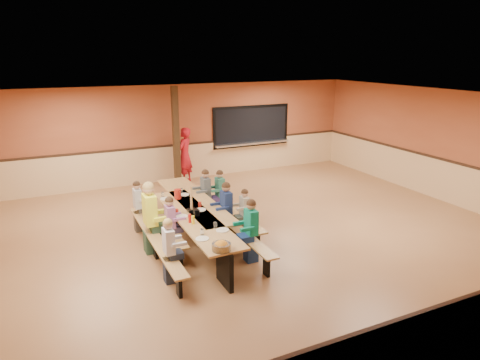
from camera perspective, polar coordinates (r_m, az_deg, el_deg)
name	(u,v)px	position (r m, az deg, el deg)	size (l,w,h in m)	color
ground	(246,236)	(9.56, 0.76, -7.54)	(12.00, 12.00, 0.00)	brown
room_envelope	(246,207)	(9.30, 0.78, -3.65)	(12.04, 10.04, 3.02)	#9C4E2D
kitchen_pass_through	(251,128)	(14.53, 1.53, 6.97)	(2.78, 0.28, 1.38)	black
structural_post	(176,137)	(13.00, -8.51, 5.71)	(0.18, 0.18, 3.00)	#301F10
cafeteria_table_main	(195,226)	(8.78, -6.06, -6.16)	(1.91, 3.70, 0.74)	#AA7C43
cafeteria_table_second	(194,208)	(9.81, -6.18, -3.68)	(1.91, 3.70, 0.74)	#AA7C43
seated_child_white_left	(169,251)	(7.63, -9.43, -9.38)	(0.36, 0.29, 1.18)	silver
seated_adult_yellow	(150,218)	(8.77, -11.87, -5.01)	(0.49, 0.40, 1.46)	#F7FF39
seated_child_grey_left	(138,207)	(9.92, -13.44, -3.48)	(0.35, 0.28, 1.16)	#BABABA
seated_child_teal_right	(251,231)	(8.25, 1.48, -6.84)	(0.39, 0.32, 1.25)	#0E8264
seated_child_navy_right	(226,211)	(9.26, -1.84, -4.15)	(0.39, 0.32, 1.26)	navy
seated_child_char_right	(206,195)	(10.37, -4.58, -1.99)	(0.38, 0.31, 1.23)	#484F52
seated_child_purple_sec	(170,226)	(8.70, -9.27, -6.04)	(0.36, 0.29, 1.18)	#975C8F
seated_child_green_sec	(220,194)	(10.44, -2.69, -1.94)	(0.36, 0.29, 1.19)	#2D725A
seated_child_tan_sec	(245,215)	(9.25, 0.62, -4.63)	(0.33, 0.27, 1.12)	#AFA28A
standing_woman	(185,155)	(13.35, -7.38, 3.27)	(0.63, 0.42, 1.74)	red
punch_pitcher	(178,194)	(9.75, -8.30, -1.86)	(0.16, 0.16, 0.22)	red
chip_bowl	(221,246)	(7.21, -2.49, -8.78)	(0.32, 0.32, 0.15)	gold
napkin_dispenser	(196,212)	(8.72, -5.84, -4.32)	(0.10, 0.14, 0.13)	black
condiment_mustard	(193,220)	(8.30, -6.27, -5.31)	(0.06, 0.06, 0.17)	yellow
condiment_ketchup	(190,218)	(8.37, -6.72, -5.11)	(0.06, 0.06, 0.17)	#B2140F
table_paddle	(192,205)	(8.91, -6.48, -3.39)	(0.16, 0.16, 0.56)	black
place_settings	(194,214)	(8.68, -6.11, -4.52)	(0.65, 3.30, 0.11)	beige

